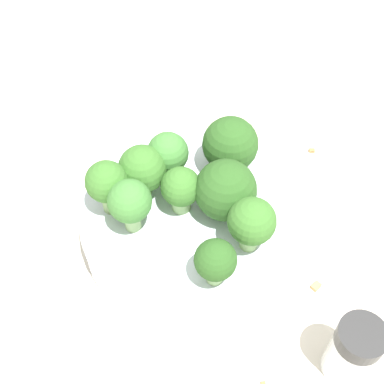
% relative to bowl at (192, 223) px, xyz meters
% --- Properties ---
extents(ground_plane, '(3.00, 3.00, 0.00)m').
position_rel_bowl_xyz_m(ground_plane, '(0.00, 0.00, -0.02)').
color(ground_plane, beige).
extents(bowl, '(0.20, 0.20, 0.03)m').
position_rel_bowl_xyz_m(bowl, '(0.00, 0.00, 0.00)').
color(bowl, silver).
rests_on(bowl, ground_plane).
extents(broccoli_floret_0, '(0.03, 0.03, 0.05)m').
position_rel_bowl_xyz_m(broccoli_floret_0, '(-0.00, -0.01, 0.04)').
color(broccoli_floret_0, '#8EB770').
rests_on(broccoli_floret_0, bowl).
extents(broccoli_floret_1, '(0.04, 0.04, 0.05)m').
position_rel_bowl_xyz_m(broccoli_floret_1, '(-0.00, -0.05, 0.05)').
color(broccoli_floret_1, '#84AD66').
rests_on(broccoli_floret_1, bowl).
extents(broccoli_floret_2, '(0.05, 0.05, 0.06)m').
position_rel_bowl_xyz_m(broccoli_floret_2, '(-0.01, 0.02, 0.05)').
color(broccoli_floret_2, '#84AD66').
rests_on(broccoli_floret_2, bowl).
extents(broccoli_floret_3, '(0.03, 0.03, 0.05)m').
position_rel_bowl_xyz_m(broccoli_floret_3, '(0.05, 0.05, 0.04)').
color(broccoli_floret_3, '#8EB770').
rests_on(broccoli_floret_3, bowl).
extents(broccoli_floret_4, '(0.04, 0.04, 0.05)m').
position_rel_bowl_xyz_m(broccoli_floret_4, '(-0.03, -0.04, 0.05)').
color(broccoli_floret_4, '#84AD66').
rests_on(broccoli_floret_4, bowl).
extents(broccoli_floret_5, '(0.04, 0.04, 0.06)m').
position_rel_bowl_xyz_m(broccoli_floret_5, '(0.03, -0.06, 0.05)').
color(broccoli_floret_5, '#7A9E5B').
rests_on(broccoli_floret_5, bowl).
extents(broccoli_floret_6, '(0.04, 0.04, 0.05)m').
position_rel_bowl_xyz_m(broccoli_floret_6, '(0.04, -0.04, 0.05)').
color(broccoli_floret_6, '#8EB770').
rests_on(broccoli_floret_6, bowl).
extents(broccoli_floret_7, '(0.05, 0.05, 0.06)m').
position_rel_bowl_xyz_m(broccoli_floret_7, '(-0.06, 0.01, 0.05)').
color(broccoli_floret_7, '#84AD66').
rests_on(broccoli_floret_7, bowl).
extents(broccoli_floret_8, '(0.04, 0.04, 0.05)m').
position_rel_bowl_xyz_m(broccoli_floret_8, '(0.01, 0.06, 0.05)').
color(broccoli_floret_8, '#84AD66').
rests_on(broccoli_floret_8, bowl).
extents(pepper_shaker, '(0.04, 0.04, 0.07)m').
position_rel_bowl_xyz_m(pepper_shaker, '(0.06, 0.16, 0.02)').
color(pepper_shaker, silver).
rests_on(pepper_shaker, ground_plane).
extents(almond_crumb_0, '(0.01, 0.01, 0.01)m').
position_rel_bowl_xyz_m(almond_crumb_0, '(-0.15, 0.06, -0.01)').
color(almond_crumb_0, olive).
rests_on(almond_crumb_0, ground_plane).
extents(almond_crumb_1, '(0.01, 0.01, 0.01)m').
position_rel_bowl_xyz_m(almond_crumb_1, '(-0.00, 0.12, -0.01)').
color(almond_crumb_1, '#AD7F4C').
rests_on(almond_crumb_1, ground_plane).
extents(almond_crumb_2, '(0.01, 0.01, 0.01)m').
position_rel_bowl_xyz_m(almond_crumb_2, '(0.10, 0.11, -0.01)').
color(almond_crumb_2, olive).
rests_on(almond_crumb_2, ground_plane).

